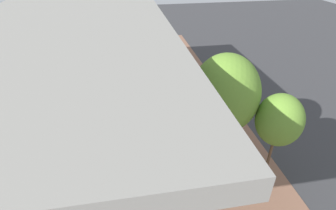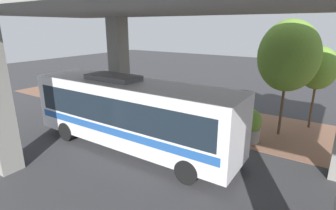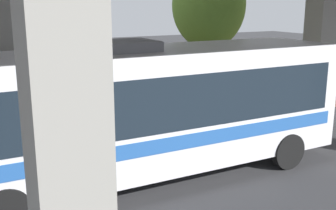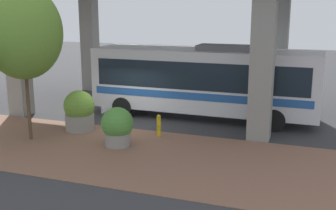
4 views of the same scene
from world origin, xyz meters
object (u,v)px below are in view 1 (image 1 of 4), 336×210
planter_front (178,141)px  planter_middle (190,115)px  street_tree_far (279,120)px  street_tree_near (225,94)px  bus (104,91)px  fire_hydrant (161,113)px

planter_front → planter_middle: bearing=-118.1°
planter_middle → street_tree_far: bearing=116.9°
planter_middle → street_tree_near: (-0.49, 3.74, 3.59)m
bus → street_tree_far: street_tree_far is taller
planter_front → street_tree_near: bearing=146.0°
planter_middle → street_tree_far: (-2.56, 5.05, 2.80)m
planter_middle → street_tree_far: 6.31m
fire_hydrant → street_tree_near: street_tree_near is taller
planter_middle → bus: bearing=-20.9°
fire_hydrant → street_tree_far: size_ratio=0.20×
street_tree_near → planter_middle: bearing=-82.6°
fire_hydrant → planter_middle: 2.05m
fire_hydrant → bus: bearing=-15.0°
bus → planter_middle: bearing=159.1°
bus → planter_middle: 5.81m
fire_hydrant → street_tree_far: street_tree_far is taller
fire_hydrant → planter_middle: size_ratio=0.61×
bus → street_tree_far: (-7.87, 7.08, 1.63)m
bus → street_tree_near: size_ratio=1.74×
planter_front → planter_middle: (-1.34, -2.50, -0.10)m
planter_middle → street_tree_far: street_tree_far is taller
planter_front → street_tree_near: street_tree_near is taller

